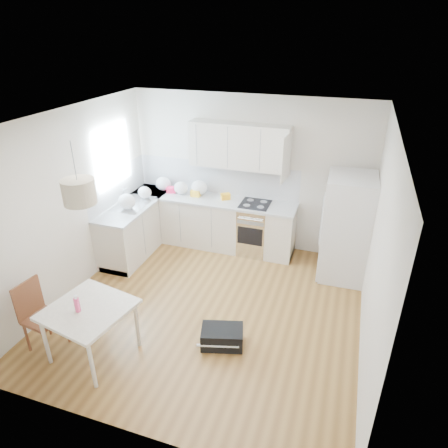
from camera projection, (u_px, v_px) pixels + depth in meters
name	position (u px, v px, depth m)	size (l,w,h in m)	color
floor	(209.00, 308.00, 5.79)	(4.20, 4.20, 0.00)	brown
ceiling	(205.00, 120.00, 4.59)	(4.20, 4.20, 0.00)	white
wall_back	(249.00, 174.00, 6.97)	(4.20, 4.20, 0.00)	beige
wall_left	(72.00, 204.00, 5.78)	(4.20, 4.20, 0.00)	beige
wall_right	(377.00, 251.00, 4.60)	(4.20, 4.20, 0.00)	beige
window_glassblock	(113.00, 156.00, 6.58)	(0.02, 1.00, 1.00)	#BFE0F9
cabinets_back	(212.00, 223.00, 7.29)	(3.00, 0.60, 0.88)	beige
cabinets_left	(137.00, 227.00, 7.12)	(0.60, 1.80, 0.88)	beige
counter_back	(212.00, 200.00, 7.09)	(3.02, 0.64, 0.04)	#ADB0B2
counter_left	(135.00, 204.00, 6.92)	(0.64, 1.82, 0.04)	#ADB0B2
backsplash_back	(217.00, 178.00, 7.20)	(3.00, 0.01, 0.58)	white
backsplash_left	(118.00, 185.00, 6.86)	(0.01, 1.80, 0.58)	white
upper_cabinets	(239.00, 146.00, 6.64)	(1.70, 0.32, 0.75)	beige
range_oven	(254.00, 229.00, 7.07)	(0.50, 0.61, 0.88)	silver
sink	(133.00, 204.00, 6.87)	(0.50, 0.80, 0.16)	silver
refrigerator	(347.00, 228.00, 6.23)	(0.81, 0.84, 1.69)	silver
dining_table	(89.00, 313.00, 4.71)	(1.05, 1.05, 0.71)	beige
dining_chair	(43.00, 317.00, 4.90)	(0.39, 0.39, 0.92)	#522E18
drink_bottle	(77.00, 303.00, 4.58)	(0.06, 0.06, 0.22)	#F2437C
gym_bag	(222.00, 337.00, 5.08)	(0.53, 0.34, 0.24)	black
pendant_lamp	(79.00, 192.00, 4.00)	(0.33, 0.33, 0.26)	#C1B794
grocery_bag_a	(163.00, 184.00, 7.38)	(0.28, 0.24, 0.25)	white
grocery_bag_b	(181.00, 188.00, 7.21)	(0.26, 0.22, 0.24)	white
grocery_bag_c	(199.00, 188.00, 7.19)	(0.29, 0.25, 0.27)	white
grocery_bag_d	(145.00, 192.00, 7.05)	(0.24, 0.20, 0.21)	white
grocery_bag_e	(127.00, 201.00, 6.62)	(0.30, 0.25, 0.27)	white
snack_orange	(226.00, 196.00, 7.02)	(0.16, 0.10, 0.11)	#FAA616
snack_yellow	(196.00, 193.00, 7.14)	(0.17, 0.11, 0.12)	yellow
snack_red	(171.00, 190.00, 7.30)	(0.16, 0.10, 0.11)	#D81B44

